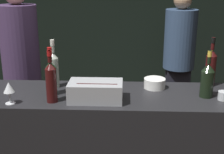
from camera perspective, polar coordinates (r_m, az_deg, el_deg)
name	(u,v)px	position (r m, az deg, el deg)	size (l,w,h in m)	color
wall_back_chalkboard	(119,10)	(4.64, 1.37, 12.22)	(6.40, 0.06, 2.80)	black
ice_bin_with_bottles	(95,90)	(2.11, -3.05, -2.46)	(0.36, 0.21, 0.13)	#9EA0A5
bowl_white	(155,83)	(2.37, 7.81, -1.09)	(0.16, 0.16, 0.07)	white
wine_glass	(9,88)	(2.15, -18.34, -1.94)	(0.07, 0.07, 0.15)	silver
candle_votive	(223,96)	(2.26, 19.69, -3.22)	(0.07, 0.07, 0.06)	silver
red_wine_bottle_tall	(51,81)	(2.10, -11.08, -0.69)	(0.07, 0.07, 0.35)	#380F0F
white_wine_bottle	(54,68)	(2.38, -10.61, 1.59)	(0.07, 0.07, 0.36)	#9EA899
red_wine_bottle_burgundy	(51,76)	(2.23, -11.08, 0.17)	(0.08, 0.08, 0.34)	#143319
red_wine_bottle_black_foil	(211,66)	(2.49, 17.60, 1.86)	(0.08, 0.08, 0.38)	#380F0F
champagne_bottle	(207,79)	(2.25, 17.03, -0.43)	(0.09, 0.09, 0.33)	black
person_in_hoodie	(179,55)	(3.93, 12.16, 4.01)	(0.38, 0.38, 1.70)	black
person_blond_tee	(22,64)	(3.29, -16.22, 2.24)	(0.38, 0.38, 1.81)	black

